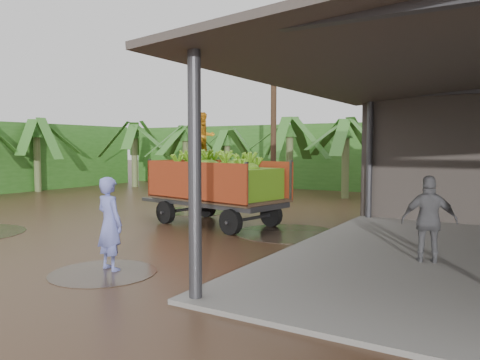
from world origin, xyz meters
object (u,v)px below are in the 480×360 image
man_blue (110,224)px  utility_pole (274,109)px  man_grey (429,221)px  banana_trailer (217,183)px

man_blue → utility_pole: bearing=-67.6°
man_grey → man_blue: bearing=16.7°
utility_pole → man_blue: bearing=-78.7°
man_blue → man_grey: 6.26m
man_blue → utility_pole: utility_pole is taller
man_blue → utility_pole: size_ratio=0.23×
man_grey → banana_trailer: bearing=-33.7°
banana_trailer → utility_pole: size_ratio=0.76×
man_blue → utility_pole: (-2.27, 11.35, 3.04)m
man_grey → utility_pole: utility_pole is taller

